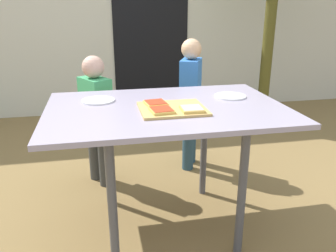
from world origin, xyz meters
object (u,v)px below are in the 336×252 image
Objects in this scene: child_right at (190,97)px; plate_white_left at (98,100)px; dining_table at (166,119)px; child_left at (97,115)px; pizza_slice_near_left at (162,110)px; pizza_slice_far_left at (156,103)px; plate_white_right at (230,96)px; pizza_slice_near_right at (192,109)px; cutting_board at (172,109)px.

plate_white_left is at bearing -139.40° from child_right.
child_left reaches higher than dining_table.
pizza_slice_near_left is 0.89m from child_left.
child_left is 0.92× the size of child_right.
pizza_slice_far_left is 0.49m from plate_white_right.
cutting_board is at bearing 140.70° from pizza_slice_near_right.
cutting_board is 0.46m from plate_white_left.
child_left is (-0.02, 0.47, -0.23)m from plate_white_left.
dining_table is 0.77m from child_left.
pizza_slice_near_left is (-0.05, -0.14, 0.10)m from dining_table.
cutting_board is 1.81× the size of plate_white_right.
plate_white_left is at bearing 134.56° from pizza_slice_near_left.
plate_white_left is 0.20× the size of child_left.
pizza_slice_near_right is 0.57m from plate_white_left.
pizza_slice_far_left is at bearing -177.53° from dining_table.
cutting_board is 0.44m from plate_white_right.
plate_white_left is (-0.30, 0.18, -0.02)m from pizza_slice_far_left.
child_left is at bearing -169.20° from child_right.
plate_white_right is at bearing -84.71° from child_right.
child_right is at bearing 40.60° from plate_white_left.
pizza_slice_near_right reaches higher than plate_white_left.
child_right is (0.40, 0.93, -0.19)m from pizza_slice_near_left.
child_right reaches higher than pizza_slice_near_left.
pizza_slice_far_left is (-0.08, 0.07, 0.01)m from cutting_board.
pizza_slice_near_left is at bearing -86.83° from pizza_slice_far_left.
cutting_board is 0.36× the size of child_left.
child_right is (0.33, 0.87, -0.18)m from cutting_board.
child_left reaches higher than plate_white_left.
child_left is at bearing 120.47° from dining_table.
child_right is (0.41, 0.79, -0.19)m from pizza_slice_far_left.
plate_white_right is (0.47, 0.12, -0.02)m from pizza_slice_far_left.
pizza_slice_near_right and pizza_slice_near_left have the same top height.
pizza_slice_near_left is 0.44m from plate_white_left.
pizza_slice_near_right reaches higher than dining_table.
cutting_board is 0.94m from child_right.
child_left is (-0.38, 0.65, -0.15)m from dining_table.
child_left is (-0.80, 0.53, -0.23)m from plate_white_right.
plate_white_right is at bearing 16.45° from dining_table.
dining_table is at bearing 125.75° from pizza_slice_near_right.
pizza_slice_far_left is 1.01× the size of pizza_slice_near_left.
child_right reaches higher than dining_table.
pizza_slice_near_left is 0.14× the size of child_left.
child_right is (0.35, 0.79, -0.09)m from dining_table.
pizza_slice_near_left reaches higher than plate_white_right.
pizza_slice_near_right is at bearing -41.05° from pizza_slice_far_left.
dining_table is 0.11m from pizza_slice_far_left.
pizza_slice_near_left is 0.71× the size of plate_white_left.
pizza_slice_near_right is 0.13× the size of child_left.
child_right is at bearing 75.20° from pizza_slice_near_right.
dining_table is 9.62× the size of pizza_slice_near_left.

